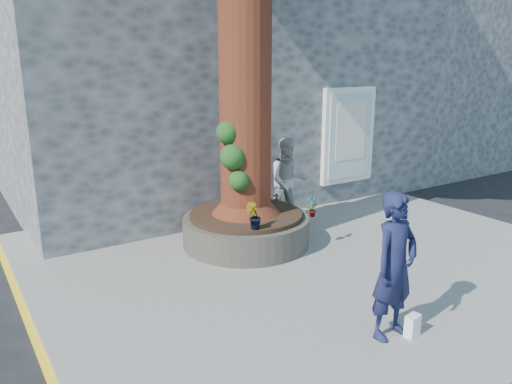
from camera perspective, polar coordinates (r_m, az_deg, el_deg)
ground at (r=7.37m, az=1.83°, el=-12.63°), size 120.00×120.00×0.00m
pavement at (r=8.90m, az=6.17°, el=-7.29°), size 9.00×8.00×0.12m
yellow_line at (r=7.25m, az=-24.18°, el=-14.53°), size 0.10×30.00×0.01m
stone_shop at (r=14.03m, az=-6.62°, el=13.81°), size 10.30×8.30×6.30m
neighbour_shop at (r=18.99m, az=16.17°, el=13.13°), size 6.00×8.00×6.00m
planter at (r=9.15m, az=-1.15°, el=-4.19°), size 2.30×2.30×0.60m
man at (r=6.21m, az=15.58°, el=-8.20°), size 0.69×0.48×1.82m
woman at (r=10.21m, az=3.70°, el=1.26°), size 1.04×0.93×1.76m
shopping_bag at (r=6.59m, az=17.44°, el=-14.38°), size 0.22×0.15×0.28m
plant_a at (r=8.81m, az=6.47°, el=-1.61°), size 0.22×0.16×0.39m
plant_b at (r=8.12m, az=-0.27°, el=-2.76°), size 0.34×0.34×0.45m
plant_c at (r=9.75m, az=0.96°, el=0.05°), size 0.29×0.29×0.37m
plant_d at (r=9.97m, az=1.05°, el=0.30°), size 0.42×0.41×0.34m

